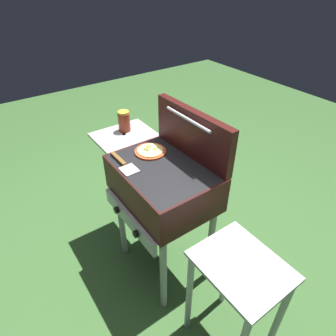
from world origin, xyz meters
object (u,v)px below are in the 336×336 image
sauce_jar (124,121)px  prep_table (236,288)px  pizza_cheese (150,151)px  grill (161,185)px  spatula (123,163)px

sauce_jar → prep_table: sauce_jar is taller
pizza_cheese → sauce_jar: (-0.35, 0.01, 0.06)m
grill → pizza_cheese: (-0.17, 0.03, 0.15)m
grill → pizza_cheese: size_ratio=4.83×
spatula → pizza_cheese: bearing=95.7°
pizza_cheese → grill: bearing=-10.0°
grill → prep_table: grill is taller
grill → spatula: (-0.15, -0.18, 0.15)m
pizza_cheese → prep_table: pizza_cheese is taller
sauce_jar → spatula: sauce_jar is taller
pizza_cheese → prep_table: (0.84, -0.02, -0.40)m
sauce_jar → prep_table: 1.27m
grill → sauce_jar: 0.56m
pizza_cheese → sauce_jar: sauce_jar is taller
sauce_jar → prep_table: bearing=-1.6°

